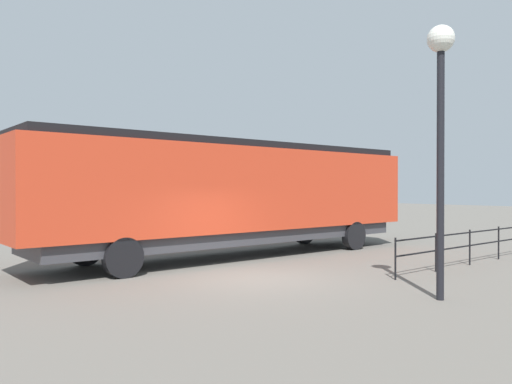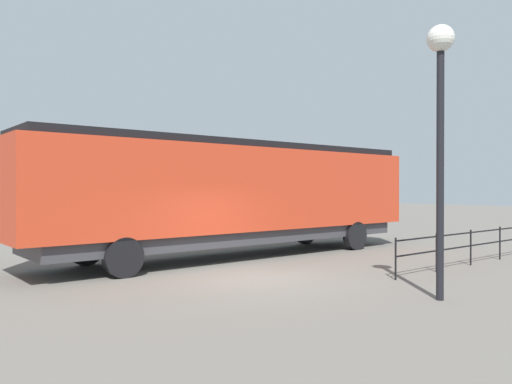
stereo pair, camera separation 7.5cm
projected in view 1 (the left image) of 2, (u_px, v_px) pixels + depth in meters
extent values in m
plane|color=#666059|center=(254.00, 279.00, 13.29)|extent=(120.00, 120.00, 0.00)
cube|color=red|center=(235.00, 189.00, 17.50)|extent=(3.05, 15.07, 2.77)
cube|color=black|center=(354.00, 198.00, 21.67)|extent=(2.93, 2.02, 1.94)
cube|color=black|center=(235.00, 146.00, 17.49)|extent=(2.74, 14.47, 0.24)
cube|color=#38383D|center=(235.00, 235.00, 17.51)|extent=(2.74, 13.87, 0.45)
cylinder|color=black|center=(304.00, 231.00, 21.65)|extent=(0.30, 1.10, 1.10)
cylinder|color=black|center=(354.00, 236.00, 19.54)|extent=(0.30, 1.10, 1.10)
cylinder|color=black|center=(85.00, 248.00, 15.49)|extent=(0.30, 1.10, 1.10)
cylinder|color=black|center=(123.00, 257.00, 13.38)|extent=(0.30, 1.10, 1.10)
cylinder|color=black|center=(440.00, 174.00, 10.73)|extent=(0.16, 0.16, 5.46)
sphere|color=silver|center=(441.00, 39.00, 10.71)|extent=(0.58, 0.58, 0.58)
cube|color=black|center=(470.00, 232.00, 15.62)|extent=(0.04, 7.91, 0.04)
cube|color=black|center=(470.00, 246.00, 15.62)|extent=(0.04, 7.91, 0.04)
cylinder|color=black|center=(395.00, 259.00, 13.10)|extent=(0.05, 0.05, 1.11)
cylinder|color=black|center=(436.00, 253.00, 14.36)|extent=(0.05, 0.05, 1.11)
cylinder|color=black|center=(470.00, 247.00, 15.62)|extent=(0.05, 0.05, 1.11)
cylinder|color=black|center=(499.00, 243.00, 16.88)|extent=(0.05, 0.05, 1.11)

